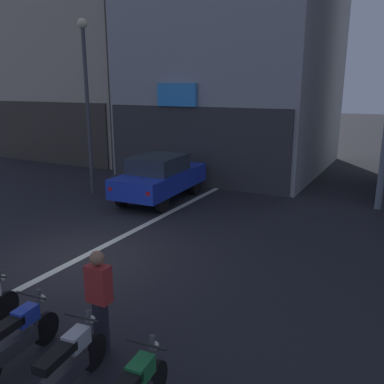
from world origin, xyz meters
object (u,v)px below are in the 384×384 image
object	(u,v)px
motorcycle_blue_row_centre	(17,337)
motorcycle_silver_row_right_mid	(69,364)
car_blue_crossing_near	(160,176)
street_lamp	(87,90)
person_by_motorcycles	(100,302)

from	to	relation	value
motorcycle_blue_row_centre	motorcycle_silver_row_right_mid	world-z (taller)	same
car_blue_crossing_near	street_lamp	world-z (taller)	street_lamp
car_blue_crossing_near	street_lamp	bearing A→B (deg)	-173.08
car_blue_crossing_near	street_lamp	distance (m)	4.14
motorcycle_blue_row_centre	motorcycle_silver_row_right_mid	xyz separation A→B (m)	(1.09, -0.09, 0.00)
motorcycle_silver_row_right_mid	person_by_motorcycles	size ratio (longest dim) A/B	1.00
motorcycle_blue_row_centre	person_by_motorcycles	xyz separation A→B (m)	(0.88, 0.80, 0.40)
street_lamp	person_by_motorcycles	size ratio (longest dim) A/B	3.76
motorcycle_silver_row_right_mid	car_blue_crossing_near	bearing A→B (deg)	115.31
street_lamp	person_by_motorcycles	world-z (taller)	street_lamp
car_blue_crossing_near	person_by_motorcycles	distance (m)	8.64
street_lamp	motorcycle_blue_row_centre	size ratio (longest dim) A/B	3.76
car_blue_crossing_near	street_lamp	xyz separation A→B (m)	(-2.86, -0.35, 2.97)
person_by_motorcycles	motorcycle_silver_row_right_mid	bearing A→B (deg)	-76.60
street_lamp	motorcycle_blue_row_centre	distance (m)	10.61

